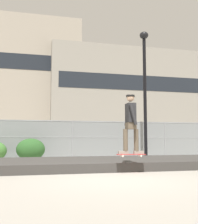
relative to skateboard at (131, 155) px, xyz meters
The scene contains 11 objects.
ground_plane 1.29m from the skateboard, 131.22° to the right, with size 120.00×120.00×0.00m, color #9E998E.
gravel_berm 2.01m from the skateboard, 113.38° to the left, with size 13.02×3.28×0.26m, color #3D3A38.
skateboard is the anchor object (origin of this frame).
skater 0.95m from the skateboard, 45.00° to the left, with size 0.72×0.59×1.67m.
chain_fence 6.36m from the skateboard, 97.11° to the left, with size 19.99×0.06×1.85m.
street_lamp 6.85m from the skateboard, 63.17° to the left, with size 0.44×0.44×6.34m.
parked_car_near 10.09m from the skateboard, 114.52° to the left, with size 4.47×2.09×1.66m.
parked_car_mid 9.33m from the skateboard, 74.26° to the left, with size 4.54×2.24×1.66m.
library_building 44.59m from the skateboard, 100.81° to the left, with size 25.62×13.18×20.98m.
office_block 43.58m from the skateboard, 72.51° to the left, with size 26.39×13.95×16.24m.
shrub_right 5.97m from the skateboard, 117.52° to the left, with size 1.25×1.02×0.96m.
Camera 1 is at (-1.82, -6.32, 0.93)m, focal length 43.90 mm.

